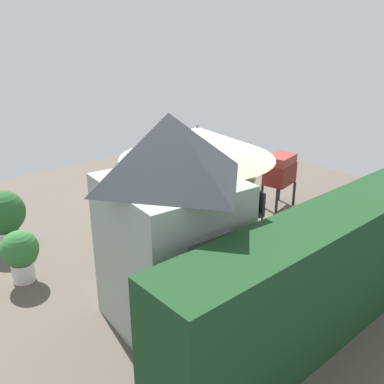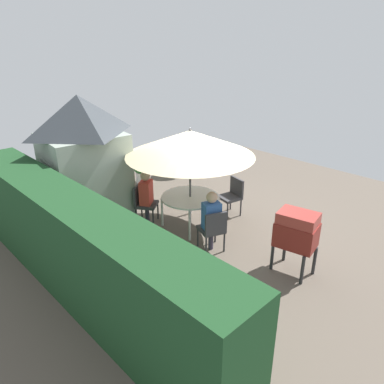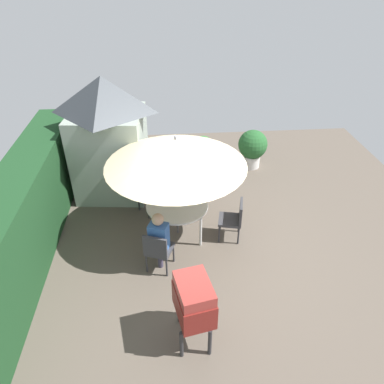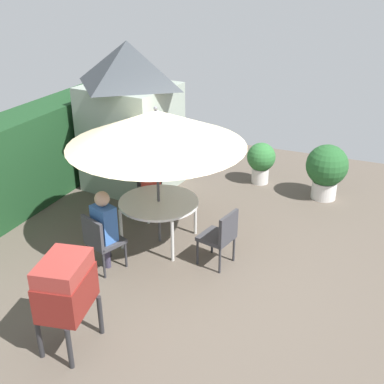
% 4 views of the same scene
% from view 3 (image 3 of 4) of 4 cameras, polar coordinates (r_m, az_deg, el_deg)
% --- Properties ---
extents(ground_plane, '(11.00, 11.00, 0.00)m').
position_cam_3_polar(ground_plane, '(7.61, 2.13, -8.04)').
color(ground_plane, brown).
extents(hedge_backdrop, '(6.96, 0.85, 1.73)m').
position_cam_3_polar(hedge_backdrop, '(7.54, -25.23, -3.85)').
color(hedge_backdrop, '#193D1E').
rests_on(hedge_backdrop, ground).
extents(garden_shed, '(1.73, 1.87, 2.91)m').
position_cam_3_polar(garden_shed, '(8.70, -13.14, 8.49)').
color(garden_shed, gray).
rests_on(garden_shed, ground).
extents(patio_table, '(1.29, 1.29, 0.74)m').
position_cam_3_polar(patio_table, '(7.45, -2.38, -2.37)').
color(patio_table, white).
rests_on(patio_table, ground).
extents(patio_umbrella, '(2.74, 2.74, 2.28)m').
position_cam_3_polar(patio_umbrella, '(6.78, -2.62, 6.36)').
color(patio_umbrella, '#4C4C51').
rests_on(patio_umbrella, ground).
extents(bbq_grill, '(0.79, 0.63, 1.20)m').
position_cam_3_polar(bbq_grill, '(5.45, 0.31, -16.88)').
color(bbq_grill, maroon).
rests_on(bbq_grill, ground).
extents(chair_near_shed, '(0.64, 0.64, 0.90)m').
position_cam_3_polar(chair_near_shed, '(8.29, -7.04, 0.19)').
color(chair_near_shed, '#38383D').
rests_on(chair_near_shed, ground).
extents(chair_far_side, '(0.60, 0.60, 0.90)m').
position_cam_3_polar(chair_far_side, '(6.72, -5.45, -9.03)').
color(chair_far_side, '#38383D').
rests_on(chair_far_side, ground).
extents(chair_toward_hedge, '(0.55, 0.55, 0.90)m').
position_cam_3_polar(chair_toward_hedge, '(7.47, 6.72, -4.06)').
color(chair_toward_hedge, '#38383D').
rests_on(chair_toward_hedge, ground).
extents(potted_plant_by_shed, '(0.59, 0.59, 0.87)m').
position_cam_3_polar(potted_plant_by_shed, '(10.13, 1.76, 6.91)').
color(potted_plant_by_shed, silver).
rests_on(potted_plant_by_shed, ground).
extents(potted_plant_by_grill, '(0.80, 0.80, 1.09)m').
position_cam_3_polar(potted_plant_by_grill, '(10.12, 9.60, 7.13)').
color(potted_plant_by_grill, silver).
rests_on(potted_plant_by_grill, ground).
extents(person_in_red, '(0.39, 0.42, 1.26)m').
position_cam_3_polar(person_in_red, '(8.09, -6.83, 1.49)').
color(person_in_red, '#CC3D33').
rests_on(person_in_red, ground).
extents(person_in_blue, '(0.35, 0.40, 1.26)m').
position_cam_3_polar(person_in_blue, '(6.60, -5.31, -6.87)').
color(person_in_blue, '#3866B2').
rests_on(person_in_blue, ground).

